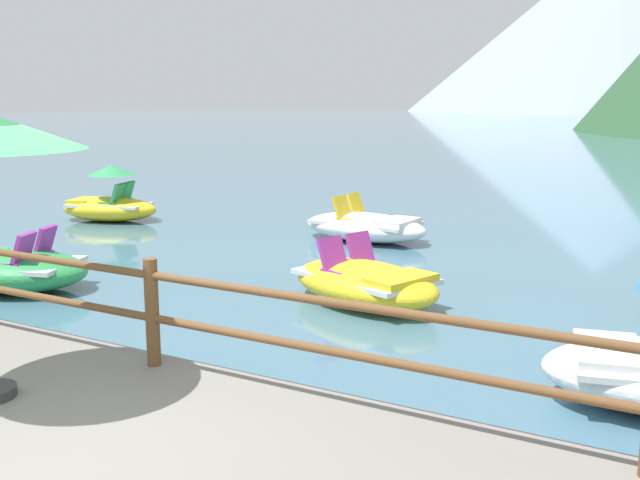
# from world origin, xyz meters

# --- Properties ---
(dock_railing) EXTENTS (23.92, 0.12, 0.95)m
(dock_railing) POSITION_xyz_m (0.00, 1.55, 0.98)
(dock_railing) COLOR brown
(dock_railing) RESTS_ON promenade_dock
(pedal_boat_0) EXTENTS (2.59, 1.98, 0.88)m
(pedal_boat_0) POSITION_xyz_m (0.16, 5.47, 0.29)
(pedal_boat_0) COLOR yellow
(pedal_boat_0) RESTS_ON ground
(pedal_boat_2) EXTENTS (2.47, 1.98, 0.89)m
(pedal_boat_2) POSITION_xyz_m (-4.50, 3.69, 0.30)
(pedal_boat_2) COLOR green
(pedal_boat_2) RESTS_ON ground
(pedal_boat_4) EXTENTS (2.40, 1.66, 1.24)m
(pedal_boat_4) POSITION_xyz_m (-7.65, 8.73, 0.40)
(pedal_boat_4) COLOR yellow
(pedal_boat_4) RESTS_ON ground
(pedal_boat_5) EXTENTS (2.60, 1.49, 0.86)m
(pedal_boat_5) POSITION_xyz_m (-1.71, 9.41, 0.28)
(pedal_boat_5) COLOR white
(pedal_boat_5) RESTS_ON ground
(distant_peak) EXTENTS (73.14, 73.14, 30.78)m
(distant_peak) POSITION_xyz_m (-16.61, 143.60, 15.39)
(distant_peak) COLOR #93A3B7
(distant_peak) RESTS_ON ground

